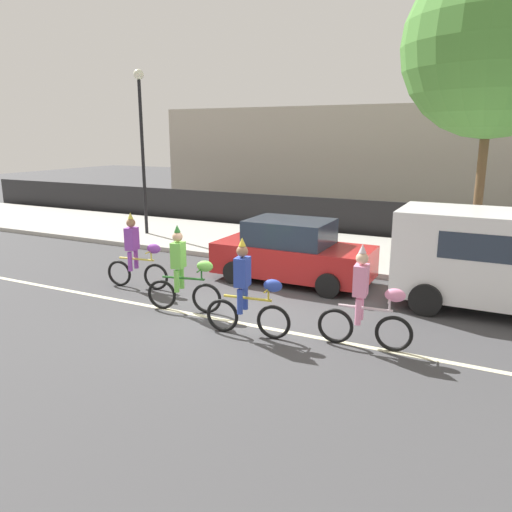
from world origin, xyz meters
TOP-DOWN VIEW (x-y plane):
  - ground_plane at (0.00, 0.00)m, footprint 80.00×80.00m
  - road_centre_line at (0.00, -0.50)m, footprint 36.00×0.14m
  - sidewalk_curb at (0.00, 6.50)m, footprint 60.00×5.00m
  - fence_line at (0.00, 9.40)m, footprint 40.00×0.08m
  - building_backdrop at (2.04, 18.00)m, footprint 28.00×8.00m
  - parade_cyclist_purple at (-3.16, 0.49)m, footprint 1.71×0.52m
  - parade_cyclist_lime at (-1.13, -0.40)m, footprint 1.69×0.56m
  - parade_cyclist_cobalt at (0.74, -0.98)m, footprint 1.72×0.51m
  - parade_cyclist_pink at (2.89, -0.52)m, footprint 1.72×0.50m
  - parked_car_red at (0.08, 2.77)m, footprint 4.10×1.92m
  - street_lamp_post at (-7.08, 5.71)m, footprint 0.36×0.36m
  - street_tree_near_lamp at (4.25, 5.76)m, footprint 4.61×4.61m

SIDE VIEW (x-z plane):
  - ground_plane at x=0.00m, z-range 0.00..0.00m
  - road_centre_line at x=0.00m, z-range 0.00..0.01m
  - sidewalk_curb at x=0.00m, z-range 0.00..0.15m
  - fence_line at x=0.00m, z-range 0.00..1.40m
  - parked_car_red at x=0.08m, z-range -0.04..1.60m
  - parade_cyclist_purple at x=-3.16m, z-range -0.12..1.80m
  - parade_cyclist_lime at x=-1.13m, z-range -0.12..1.80m
  - parade_cyclist_cobalt at x=0.74m, z-range -0.12..1.80m
  - parade_cyclist_pink at x=2.89m, z-range -0.12..1.80m
  - building_backdrop at x=2.04m, z-range 0.00..5.10m
  - street_lamp_post at x=-7.08m, z-range 1.06..6.92m
  - street_tree_near_lamp at x=4.25m, z-range 1.89..10.00m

